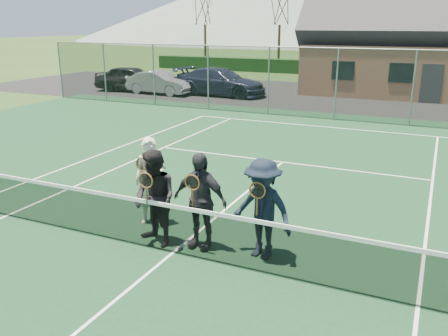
# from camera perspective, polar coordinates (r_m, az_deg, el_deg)

# --- Properties ---
(ground) EXTENTS (220.00, 220.00, 0.00)m
(ground) POSITION_cam_1_polar(r_m,az_deg,el_deg) (27.21, 15.98, 7.98)
(ground) COLOR #264318
(ground) RESTS_ON ground
(court_surface) EXTENTS (30.00, 30.00, 0.02)m
(court_surface) POSITION_cam_1_polar(r_m,az_deg,el_deg) (8.71, -6.18, -10.22)
(court_surface) COLOR #14381E
(court_surface) RESTS_ON ground
(tarmac_carpark) EXTENTS (40.00, 12.00, 0.01)m
(tarmac_carpark) POSITION_cam_1_polar(r_m,az_deg,el_deg) (28.08, 7.83, 8.75)
(tarmac_carpark) COLOR black
(tarmac_carpark) RESTS_ON ground
(hedge_row) EXTENTS (40.00, 1.20, 1.10)m
(hedge_row) POSITION_cam_1_polar(r_m,az_deg,el_deg) (38.97, 18.95, 11.10)
(hedge_row) COLOR black
(hedge_row) RESTS_ON ground
(car_a) EXTENTS (4.68, 2.45, 1.52)m
(car_a) POSITION_cam_1_polar(r_m,az_deg,el_deg) (29.68, -11.01, 10.51)
(car_a) COLOR black
(car_a) RESTS_ON ground
(car_b) EXTENTS (4.10, 1.67, 1.32)m
(car_b) POSITION_cam_1_polar(r_m,az_deg,el_deg) (28.19, -7.72, 10.13)
(car_b) COLOR gray
(car_b) RESTS_ON ground
(car_c) EXTENTS (5.44, 2.48, 1.54)m
(car_c) POSITION_cam_1_polar(r_m,az_deg,el_deg) (27.40, -0.42, 10.32)
(car_c) COLOR #191D33
(car_c) RESTS_ON ground
(court_markings) EXTENTS (11.03, 23.83, 0.01)m
(court_markings) POSITION_cam_1_polar(r_m,az_deg,el_deg) (8.70, -6.18, -10.13)
(court_markings) COLOR white
(court_markings) RESTS_ON court_surface
(tennis_net) EXTENTS (11.68, 0.08, 1.10)m
(tennis_net) POSITION_cam_1_polar(r_m,az_deg,el_deg) (8.48, -6.30, -7.04)
(tennis_net) COLOR slate
(tennis_net) RESTS_ON ground
(perimeter_fence) EXTENTS (30.07, 0.07, 3.02)m
(perimeter_fence) POSITION_cam_1_polar(r_m,az_deg,el_deg) (20.66, 13.37, 9.76)
(perimeter_fence) COLOR slate
(perimeter_fence) RESTS_ON ground
(tree_a) EXTENTS (3.20, 3.20, 7.77)m
(tree_a) POSITION_cam_1_polar(r_m,az_deg,el_deg) (44.43, -2.33, 19.37)
(tree_a) COLOR #3D2A16
(tree_a) RESTS_ON ground
(tree_b) EXTENTS (3.20, 3.20, 7.77)m
(tree_b) POSITION_cam_1_polar(r_m,az_deg,el_deg) (41.74, 6.80, 19.42)
(tree_b) COLOR #382514
(tree_b) RESTS_ON ground
(player_a) EXTENTS (0.76, 0.61, 1.80)m
(player_a) POSITION_cam_1_polar(r_m,az_deg,el_deg) (9.69, -8.79, -1.58)
(player_a) COLOR silver
(player_a) RESTS_ON court_surface
(player_b) EXTENTS (1.06, 0.96, 1.80)m
(player_b) POSITION_cam_1_polar(r_m,az_deg,el_deg) (8.75, -8.28, -3.64)
(player_b) COLOR black
(player_b) RESTS_ON court_surface
(player_c) EXTENTS (1.06, 0.51, 1.80)m
(player_c) POSITION_cam_1_polar(r_m,az_deg,el_deg) (8.56, -2.93, -3.95)
(player_c) COLOR #27272D
(player_c) RESTS_ON court_surface
(player_d) EXTENTS (1.28, 0.90, 1.80)m
(player_d) POSITION_cam_1_polar(r_m,az_deg,el_deg) (8.20, 4.63, -4.94)
(player_d) COLOR black
(player_d) RESTS_ON court_surface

